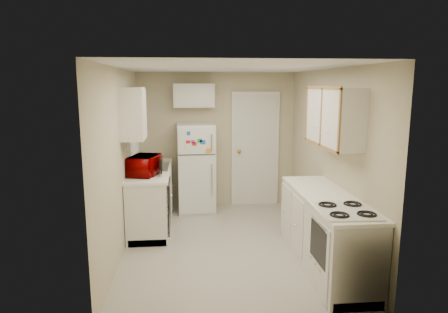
{
  "coord_description": "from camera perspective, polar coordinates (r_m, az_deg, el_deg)",
  "views": [
    {
      "loc": [
        -0.55,
        -5.2,
        2.19
      ],
      "look_at": [
        0.0,
        0.5,
        1.15
      ],
      "focal_mm": 32.0,
      "sensor_mm": 36.0,
      "label": 1
    }
  ],
  "objects": [
    {
      "name": "upper_cabinet_right",
      "position": [
        5.05,
        15.46,
        5.49
      ],
      "size": [
        0.3,
        1.2,
        0.7
      ],
      "primitive_type": "cube",
      "color": "silver",
      "rests_on": "wall_right"
    },
    {
      "name": "floor",
      "position": [
        5.67,
        0.5,
        -12.42
      ],
      "size": [
        3.8,
        3.8,
        0.0
      ],
      "primitive_type": "plane",
      "color": "beige",
      "rests_on": "ground"
    },
    {
      "name": "dishwasher",
      "position": [
        5.77,
        -7.9,
        -6.96
      ],
      "size": [
        0.03,
        0.58,
        0.72
      ],
      "primitive_type": "cube",
      "color": "black",
      "rests_on": "floor"
    },
    {
      "name": "cabinet_over_fridge",
      "position": [
        6.96,
        -4.32,
        8.69
      ],
      "size": [
        0.7,
        0.3,
        0.4
      ],
      "primitive_type": "cube",
      "color": "silver",
      "rests_on": "wall_back"
    },
    {
      "name": "sink",
      "position": [
        6.42,
        -10.31,
        -1.84
      ],
      "size": [
        0.54,
        0.74,
        0.16
      ],
      "primitive_type": "cube",
      "color": "gray",
      "rests_on": "left_counter"
    },
    {
      "name": "stove",
      "position": [
        4.51,
        16.72,
        -13.44
      ],
      "size": [
        0.58,
        0.7,
        0.82
      ],
      "primitive_type": "cube",
      "rotation": [
        0.0,
        0.0,
        -0.05
      ],
      "color": "silver",
      "rests_on": "floor"
    },
    {
      "name": "microwave",
      "position": [
        5.83,
        -11.31,
        -1.19
      ],
      "size": [
        0.57,
        0.41,
        0.34
      ],
      "primitive_type": "imported",
      "rotation": [
        0.0,
        0.0,
        1.31
      ],
      "color": "#830000",
      "rests_on": "left_counter"
    },
    {
      "name": "ceiling",
      "position": [
        5.24,
        0.54,
        12.58
      ],
      "size": [
        3.8,
        3.8,
        0.0
      ],
      "primitive_type": "plane",
      "color": "white",
      "rests_on": "floor"
    },
    {
      "name": "window_blinds",
      "position": [
        6.33,
        -12.88,
        4.68
      ],
      "size": [
        0.1,
        0.98,
        1.08
      ],
      "primitive_type": "cube",
      "color": "silver",
      "rests_on": "wall_left"
    },
    {
      "name": "wall_right",
      "position": [
        5.65,
        14.8,
        -0.16
      ],
      "size": [
        3.8,
        3.8,
        0.0
      ],
      "primitive_type": "plane",
      "color": "#BDB393",
      "rests_on": "floor"
    },
    {
      "name": "upper_cabinet_left",
      "position": [
        5.48,
        -12.9,
        5.95
      ],
      "size": [
        0.3,
        0.45,
        0.7
      ],
      "primitive_type": "cube",
      "color": "silver",
      "rests_on": "wall_left"
    },
    {
      "name": "wall_front",
      "position": [
        3.49,
        3.81,
        -6.2
      ],
      "size": [
        2.8,
        2.8,
        0.0
      ],
      "primitive_type": "plane",
      "color": "#BDB393",
      "rests_on": "floor"
    },
    {
      "name": "soap_bottle",
      "position": [
        6.68,
        -10.57,
        -0.15
      ],
      "size": [
        0.1,
        0.1,
        0.17
      ],
      "primitive_type": "imported",
      "rotation": [
        0.0,
        0.0,
        -0.29
      ],
      "color": "white",
      "rests_on": "left_counter"
    },
    {
      "name": "right_counter",
      "position": [
        5.01,
        14.32,
        -10.35
      ],
      "size": [
        0.6,
        2.0,
        0.9
      ],
      "primitive_type": "cube",
      "color": "silver",
      "rests_on": "floor"
    },
    {
      "name": "interior_door",
      "position": [
        7.27,
        4.47,
        0.99
      ],
      "size": [
        0.86,
        0.06,
        2.08
      ],
      "primitive_type": "cube",
      "color": "silver",
      "rests_on": "floor"
    },
    {
      "name": "left_counter",
      "position": [
        6.37,
        -10.3,
        -5.73
      ],
      "size": [
        0.6,
        1.8,
        0.9
      ],
      "primitive_type": "cube",
      "color": "silver",
      "rests_on": "floor"
    },
    {
      "name": "wall_left",
      "position": [
        5.36,
        -14.53,
        -0.68
      ],
      "size": [
        3.8,
        3.8,
        0.0
      ],
      "primitive_type": "plane",
      "color": "#BDB393",
      "rests_on": "floor"
    },
    {
      "name": "wall_back",
      "position": [
        7.19,
        -1.07,
        2.38
      ],
      "size": [
        2.8,
        2.8,
        0.0
      ],
      "primitive_type": "plane",
      "color": "#BDB393",
      "rests_on": "floor"
    },
    {
      "name": "refrigerator",
      "position": [
        6.92,
        -4.02,
        -1.64
      ],
      "size": [
        0.65,
        0.64,
        1.53
      ],
      "primitive_type": "cube",
      "rotation": [
        0.0,
        0.0,
        0.04
      ],
      "color": "silver",
      "rests_on": "floor"
    }
  ]
}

